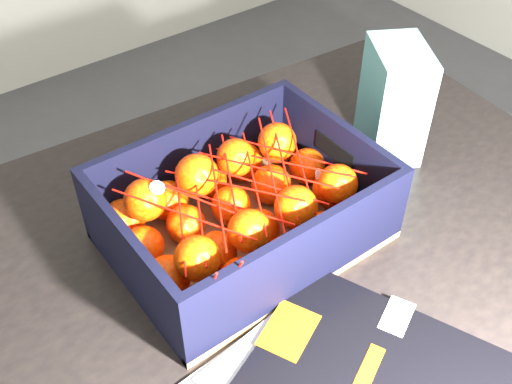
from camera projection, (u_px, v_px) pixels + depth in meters
table at (241, 312)px, 0.90m from camera, size 1.26×0.89×0.75m
produce_crate at (243, 216)px, 0.85m from camera, size 0.36×0.27×0.13m
clementine_heap at (241, 209)px, 0.85m from camera, size 0.34×0.25×0.11m
mesh_net at (242, 189)px, 0.80m from camera, size 0.29×0.24×0.09m
retail_carton at (394, 101)px, 0.97m from camera, size 0.13×0.15×0.18m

